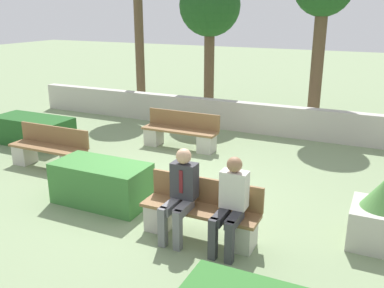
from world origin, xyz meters
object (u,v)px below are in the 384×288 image
object	(u,v)px
bench_right_side	(49,152)
planter_corner_right	(382,216)
bench_left_side	(180,134)
person_seated_woman	(231,200)
person_seated_man	(181,190)
bench_front	(200,216)
tree_center_left	(210,8)

from	to	relation	value
bench_right_side	planter_corner_right	bearing A→B (deg)	-7.99
bench_left_side	person_seated_woman	bearing A→B (deg)	-60.91
person_seated_woman	planter_corner_right	world-z (taller)	person_seated_woman
planter_corner_right	person_seated_man	bearing A→B (deg)	-159.02
bench_right_side	person_seated_man	world-z (taller)	person_seated_man
bench_front	person_seated_man	distance (m)	0.52
planter_corner_right	bench_right_side	bearing A→B (deg)	176.50
person_seated_man	bench_right_side	bearing A→B (deg)	159.69
person_seated_man	planter_corner_right	bearing A→B (deg)	20.98
bench_left_side	bench_right_side	world-z (taller)	same
bench_left_side	tree_center_left	world-z (taller)	tree_center_left
person_seated_woman	planter_corner_right	bearing A→B (deg)	28.35
bench_front	person_seated_man	world-z (taller)	person_seated_man
person_seated_man	person_seated_woman	distance (m)	0.78
tree_center_left	bench_right_side	bearing A→B (deg)	-100.06
bench_right_side	tree_center_left	distance (m)	6.93
person_seated_woman	bench_left_side	bearing A→B (deg)	125.30
planter_corner_right	tree_center_left	world-z (taller)	tree_center_left
person_seated_woman	tree_center_left	distance (m)	8.79
bench_left_side	planter_corner_right	distance (m)	5.44
bench_front	bench_left_side	size ratio (longest dim) A/B	0.94
person_seated_man	tree_center_left	bearing A→B (deg)	110.14
bench_right_side	planter_corner_right	world-z (taller)	planter_corner_right
bench_right_side	tree_center_left	world-z (taller)	tree_center_left
bench_left_side	planter_corner_right	xyz separation A→B (m)	(4.65, -2.82, 0.11)
bench_right_side	bench_left_side	bearing A→B (deg)	46.73
person_seated_woman	tree_center_left	world-z (taller)	tree_center_left
bench_left_side	tree_center_left	xyz separation A→B (m)	(-0.84, 3.77, 2.94)
bench_left_side	tree_center_left	bearing A→B (deg)	96.41
bench_left_side	person_seated_man	xyz separation A→B (m)	(1.95, -3.85, 0.43)
bench_front	planter_corner_right	bearing A→B (deg)	20.20
person_seated_woman	person_seated_man	bearing A→B (deg)	179.85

